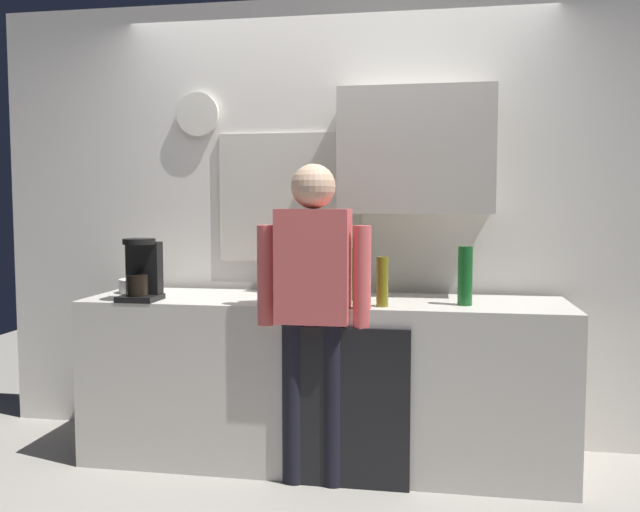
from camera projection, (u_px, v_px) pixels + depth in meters
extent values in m
plane|color=#9E998E|center=(314.00, 482.00, 3.36)|extent=(8.00, 8.00, 0.00)
cube|color=beige|center=(323.00, 380.00, 3.62)|extent=(2.58, 0.64, 0.89)
cube|color=black|center=(353.00, 409.00, 3.26)|extent=(0.56, 0.02, 0.80)
cube|color=white|center=(335.00, 222.00, 3.97)|extent=(4.18, 0.10, 2.60)
cube|color=beige|center=(290.00, 198.00, 3.95)|extent=(0.86, 0.02, 0.76)
cube|color=#8CA5C6|center=(290.00, 198.00, 3.95)|extent=(0.80, 0.02, 0.70)
cube|color=#B7B2A8|center=(416.00, 152.00, 3.65)|extent=(0.84, 0.32, 0.68)
cylinder|color=silver|center=(198.00, 114.00, 3.99)|extent=(0.26, 0.03, 0.26)
cube|color=black|center=(140.00, 298.00, 3.52)|extent=(0.20, 0.20, 0.03)
cube|color=black|center=(144.00, 268.00, 3.57)|extent=(0.18, 0.08, 0.28)
cylinder|color=black|center=(137.00, 285.00, 3.49)|extent=(0.11, 0.11, 0.11)
cylinder|color=black|center=(139.00, 241.00, 3.50)|extent=(0.17, 0.17, 0.03)
cylinder|color=#195923|center=(465.00, 276.00, 3.36)|extent=(0.07, 0.07, 0.30)
cylinder|color=olive|center=(382.00, 282.00, 3.31)|extent=(0.06, 0.06, 0.25)
cylinder|color=#2D8C33|center=(359.00, 274.00, 3.55)|extent=(0.09, 0.09, 0.28)
cylinder|color=white|center=(280.00, 285.00, 3.83)|extent=(0.08, 0.08, 0.09)
cylinder|color=white|center=(139.00, 286.00, 3.84)|extent=(0.22, 0.22, 0.08)
cylinder|color=#9E5638|center=(330.00, 292.00, 3.52)|extent=(0.10, 0.10, 0.09)
sphere|color=#2D7233|center=(330.00, 272.00, 3.52)|extent=(0.15, 0.15, 0.15)
cylinder|color=yellow|center=(285.00, 288.00, 3.46)|extent=(0.06, 0.06, 0.15)
cone|color=white|center=(285.00, 271.00, 3.45)|extent=(0.02, 0.02, 0.03)
cylinder|color=black|center=(294.00, 402.00, 3.34)|extent=(0.12, 0.12, 0.82)
cylinder|color=black|center=(333.00, 404.00, 3.31)|extent=(0.12, 0.12, 0.82)
cube|color=#D85959|center=(313.00, 266.00, 3.27)|extent=(0.36, 0.20, 0.56)
sphere|color=#D8AD8C|center=(313.00, 186.00, 3.24)|extent=(0.22, 0.22, 0.22)
cylinder|color=#D85959|center=(266.00, 275.00, 3.31)|extent=(0.09, 0.09, 0.50)
cylinder|color=#D85959|center=(362.00, 277.00, 3.23)|extent=(0.09, 0.09, 0.50)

